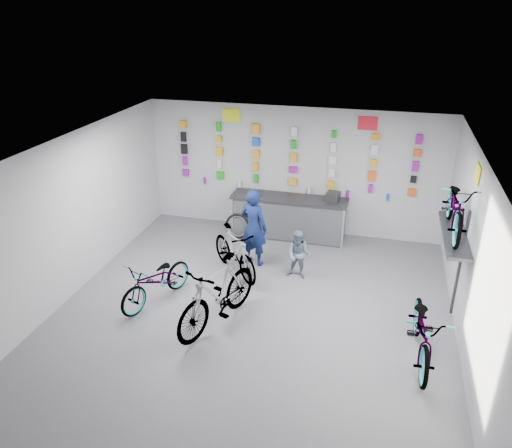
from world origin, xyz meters
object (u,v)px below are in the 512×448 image
(bike_center, at_px, (217,294))
(bike_service, at_px, (235,251))
(clerk, at_px, (254,227))
(bike_right, at_px, (423,331))
(counter, at_px, (289,218))
(bike_left, at_px, (157,281))
(customer, at_px, (299,255))

(bike_center, bearing_deg, bike_service, 117.73)
(bike_center, xyz_separation_m, clerk, (0.04, 2.29, 0.23))
(bike_right, bearing_deg, bike_service, 151.18)
(counter, distance_m, bike_left, 3.81)
(bike_service, height_order, customer, customer)
(bike_service, bearing_deg, counter, 23.98)
(bike_center, xyz_separation_m, bike_right, (3.37, -0.04, -0.11))
(counter, distance_m, bike_right, 4.75)
(counter, height_order, bike_service, bike_service)
(customer, bearing_deg, bike_left, -141.51)
(bike_service, xyz_separation_m, customer, (1.29, 0.17, 0.01))
(bike_right, xyz_separation_m, bike_service, (-3.60, 1.79, 0.00))
(counter, distance_m, customer, 1.90)
(counter, height_order, clerk, clerk)
(bike_right, bearing_deg, customer, 137.31)
(bike_center, height_order, customer, bike_center)
(bike_left, bearing_deg, customer, 53.74)
(counter, relative_size, bike_service, 1.61)
(counter, bearing_deg, customer, -72.68)
(bike_right, xyz_separation_m, customer, (-2.31, 1.96, 0.01))
(bike_center, bearing_deg, counter, 102.83)
(counter, relative_size, customer, 2.62)
(counter, relative_size, bike_center, 1.32)
(bike_left, xyz_separation_m, bike_center, (1.32, -0.38, 0.17))
(bike_center, distance_m, customer, 2.20)
(clerk, bearing_deg, bike_left, 72.87)
(bike_right, height_order, customer, customer)
(bike_right, relative_size, customer, 1.86)
(counter, xyz_separation_m, bike_center, (-0.50, -3.74, 0.13))
(bike_left, xyz_separation_m, clerk, (1.35, 1.90, 0.40))
(bike_left, relative_size, bike_right, 0.88)
(bike_center, distance_m, clerk, 2.30)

